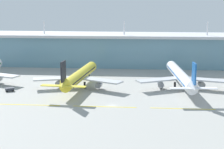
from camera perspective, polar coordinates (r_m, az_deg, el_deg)
ground_plane at (r=167.53m, az=-0.02°, el=-4.74°), size 600.00×600.00×0.00m
terminal_building at (r=265.68m, az=1.91°, el=3.83°), size 288.00×34.00×31.42m
airliner_near_middle at (r=199.72m, az=-4.98°, el=-0.21°), size 48.60×64.98×18.90m
airliner_far_middle at (r=201.43m, az=10.41°, el=-0.26°), size 48.60×71.06×18.90m
taxiway_stripe_mid_west at (r=172.49m, az=-12.46°, el=-4.53°), size 28.00×0.70×0.04m
taxiway_stripe_centre at (r=165.65m, az=-1.12°, el=-4.92°), size 28.00×0.70×0.04m
taxiway_stripe_mid_east at (r=165.65m, az=10.70°, el=-5.13°), size 28.00×0.70×0.04m
pushback_tug at (r=199.39m, az=-15.30°, el=-2.18°), size 5.01×4.21×1.85m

